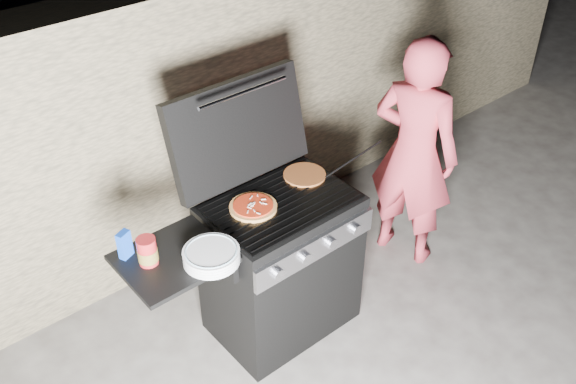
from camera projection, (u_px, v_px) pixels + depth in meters
ground at (282, 320)px, 3.94m from camera, size 50.00×50.00×0.00m
stone_wall at (176, 127)px, 4.07m from camera, size 8.00×0.35×1.80m
gas_grill at (246, 285)px, 3.55m from camera, size 1.34×0.79×0.91m
pizza_topped at (253, 206)px, 3.35m from camera, size 0.29×0.29×0.03m
pizza_plain at (305, 175)px, 3.60m from camera, size 0.29×0.29×0.01m
sauce_jar at (147, 251)px, 2.99m from camera, size 0.11×0.11×0.14m
blue_carton at (125, 244)px, 3.03m from camera, size 0.08×0.06×0.14m
plate_stack at (211, 256)px, 3.02m from camera, size 0.35×0.35×0.06m
person at (414, 153)px, 4.03m from camera, size 0.52×0.65×1.56m
tongs at (353, 159)px, 3.66m from camera, size 0.42×0.02×0.09m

